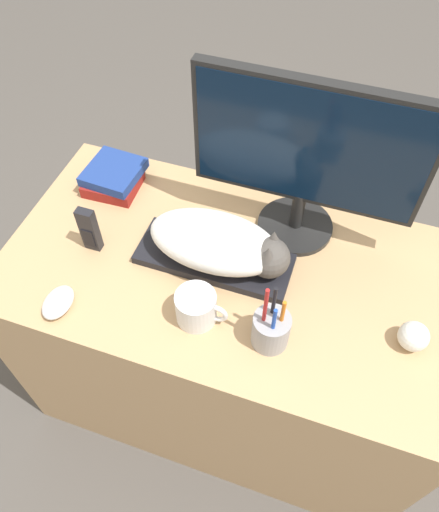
# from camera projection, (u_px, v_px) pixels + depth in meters

# --- Properties ---
(ground_plane) EXTENTS (12.00, 12.00, 0.00)m
(ground_plane) POSITION_uv_depth(u_px,v_px,m) (196.00, 470.00, 1.73)
(ground_plane) COLOR #4C4742
(desk) EXTENTS (1.21, 0.65, 0.76)m
(desk) POSITION_uv_depth(u_px,v_px,m) (227.00, 338.00, 1.61)
(desk) COLOR tan
(desk) RESTS_ON ground_plane
(keyboard) EXTENTS (0.41, 0.15, 0.02)m
(keyboard) POSITION_uv_depth(u_px,v_px,m) (214.00, 259.00, 1.31)
(keyboard) COLOR black
(keyboard) RESTS_ON desk
(cat) EXTENTS (0.37, 0.18, 0.13)m
(cat) POSITION_uv_depth(u_px,v_px,m) (222.00, 244.00, 1.25)
(cat) COLOR white
(cat) RESTS_ON keyboard
(monitor) EXTENTS (0.57, 0.21, 0.46)m
(monitor) POSITION_uv_depth(u_px,v_px,m) (308.00, 154.00, 1.18)
(monitor) COLOR black
(monitor) RESTS_ON desk
(computer_mouse) EXTENTS (0.07, 0.10, 0.04)m
(computer_mouse) POSITION_uv_depth(u_px,v_px,m) (58.00, 302.00, 1.22)
(computer_mouse) COLOR silver
(computer_mouse) RESTS_ON desk
(coffee_mug) EXTENTS (0.13, 0.10, 0.09)m
(coffee_mug) POSITION_uv_depth(u_px,v_px,m) (197.00, 308.00, 1.19)
(coffee_mug) COLOR silver
(coffee_mug) RESTS_ON desk
(pen_cup) EXTENTS (0.09, 0.09, 0.21)m
(pen_cup) POSITION_uv_depth(u_px,v_px,m) (271.00, 329.00, 1.14)
(pen_cup) COLOR #939399
(pen_cup) RESTS_ON desk
(baseball) EXTENTS (0.07, 0.07, 0.07)m
(baseball) POSITION_uv_depth(u_px,v_px,m) (414.00, 336.00, 1.15)
(baseball) COLOR silver
(baseball) RESTS_ON desk
(phone) EXTENTS (0.05, 0.03, 0.14)m
(phone) POSITION_uv_depth(u_px,v_px,m) (89.00, 230.00, 1.30)
(phone) COLOR black
(phone) RESTS_ON desk
(book_stack) EXTENTS (0.16, 0.17, 0.07)m
(book_stack) POSITION_uv_depth(u_px,v_px,m) (113.00, 178.00, 1.47)
(book_stack) COLOR maroon
(book_stack) RESTS_ON desk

